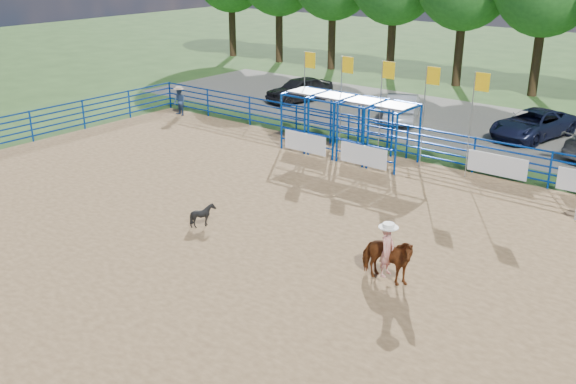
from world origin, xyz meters
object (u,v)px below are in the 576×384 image
Objects in this scene: spectator_cowboy at (179,101)px; car_b at (402,107)px; car_c at (533,124)px; car_a at (299,89)px; calf at (203,215)px; horse_and_rider at (387,254)px.

car_b is (9.96, 6.53, -0.07)m from spectator_cowboy.
car_c is (6.50, 0.91, -0.05)m from car_b.
calf is at bearing -46.61° from car_a.
horse_and_rider is 3.17× the size of calf.
spectator_cowboy is 0.35× the size of car_b.
car_c is (16.46, 7.44, -0.13)m from spectator_cowboy.
car_b reaches higher than calf.
horse_and_rider is at bearing -30.76° from car_a.
spectator_cowboy reaches higher than car_c.
car_a is at bearing 66.02° from spectator_cowboy.
car_c is at bearing 95.79° from horse_and_rider.
car_a is (3.00, 6.75, -0.08)m from spectator_cowboy.
car_a is (-15.15, 16.02, -0.14)m from horse_and_rider.
car_a reaches higher than calf.
calf is at bearing -92.44° from car_c.
car_a is at bearing 8.87° from calf.
car_b reaches higher than car_c.
spectator_cowboy is at bearing -142.23° from car_c.
horse_and_rider is at bearing -104.97° from calf.
car_b is (-1.62, 16.23, 0.32)m from calf.
car_c is at bearing 18.79° from car_a.
calf is 16.31m from car_b.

